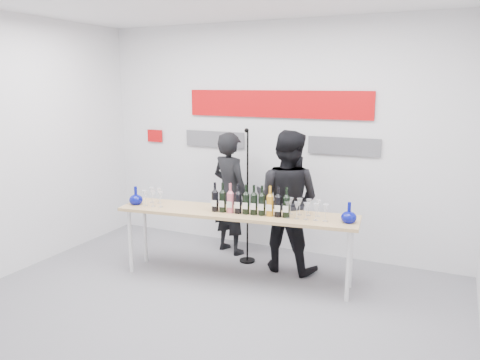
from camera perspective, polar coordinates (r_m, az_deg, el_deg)
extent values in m
plane|color=slate|center=(4.87, -4.44, -15.36)|extent=(5.00, 5.00, 0.00)
cube|color=silver|center=(6.20, 4.42, 5.07)|extent=(5.00, 0.04, 3.00)
cube|color=#BA080A|center=(6.13, 4.39, 9.22)|extent=(2.50, 0.02, 0.35)
cube|color=#59595E|center=(6.54, -3.11, 4.99)|extent=(0.90, 0.02, 0.22)
cube|color=#59595E|center=(5.92, 12.51, 4.03)|extent=(0.90, 0.02, 0.22)
cube|color=#BA080A|center=(7.06, -10.33, 5.32)|extent=(0.25, 0.02, 0.18)
cube|color=tan|center=(5.23, -0.46, -4.05)|extent=(2.74, 0.88, 0.04)
cylinder|color=silver|center=(5.70, -13.24, -7.29)|extent=(0.04, 0.04, 0.77)
cylinder|color=silver|center=(4.97, 13.04, -10.18)|extent=(0.04, 0.04, 0.77)
cylinder|color=silver|center=(6.00, -11.49, -6.26)|extent=(0.04, 0.04, 0.77)
cylinder|color=silver|center=(5.30, 13.37, -8.77)|extent=(0.04, 0.04, 0.77)
imported|color=black|center=(6.12, -1.21, -1.62)|extent=(0.68, 0.57, 1.60)
imported|color=black|center=(5.57, 5.70, -2.58)|extent=(0.86, 0.69, 1.69)
cylinder|color=black|center=(6.01, 0.89, -9.78)|extent=(0.20, 0.20, 0.02)
cylinder|color=black|center=(5.77, 0.92, -2.27)|extent=(0.02, 0.02, 1.64)
sphere|color=black|center=(5.59, 0.81, 6.07)|extent=(0.05, 0.05, 0.05)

